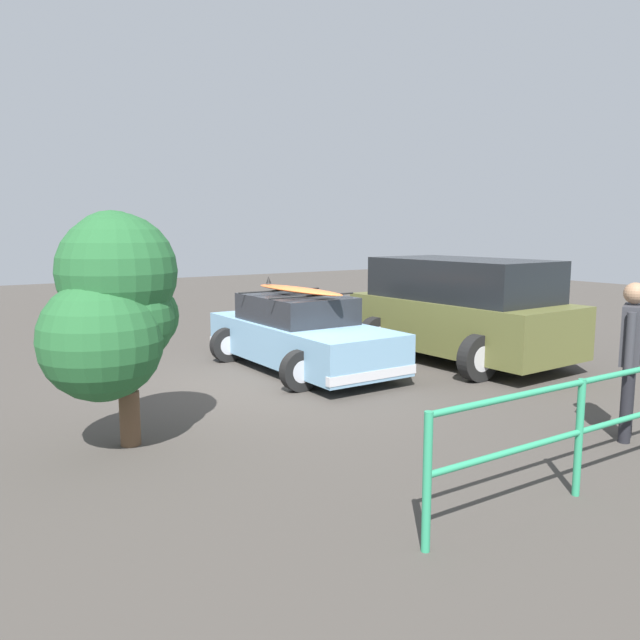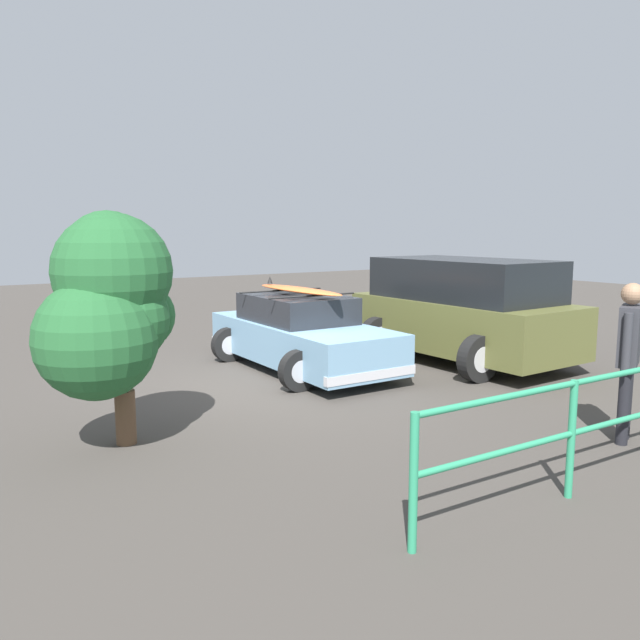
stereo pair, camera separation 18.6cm
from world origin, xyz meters
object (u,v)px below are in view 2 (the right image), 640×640
person_bystander (629,347)px  bush_near_left (111,303)px  suv_car (462,309)px  sedan_car (300,334)px

person_bystander → bush_near_left: 5.86m
suv_car → bush_near_left: bush_near_left is taller
sedan_car → bush_near_left: bush_near_left is taller
sedan_car → suv_car: suv_car is taller
suv_car → person_bystander: suv_car is taller
sedan_car → bush_near_left: (3.84, 2.34, 1.03)m
sedan_car → suv_car: size_ratio=0.94×
suv_car → person_bystander: 4.56m
suv_car → sedan_car: bearing=-21.0°
suv_car → bush_near_left: 6.84m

